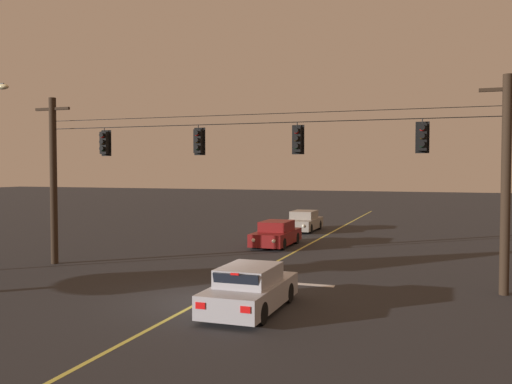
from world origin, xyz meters
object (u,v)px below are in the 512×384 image
object	(u,v)px
car_oncoming_trailing	(304,222)
traffic_light_leftmost	(104,143)
car_waiting_near_lane	(250,290)
car_oncoming_lead	(276,234)
traffic_light_centre	(297,139)
traffic_light_left_inner	(198,141)
traffic_light_right_inner	(422,137)

from	to	relation	value
car_oncoming_trailing	traffic_light_leftmost	bearing A→B (deg)	-105.52
car_waiting_near_lane	car_oncoming_lead	xyz separation A→B (m)	(-3.45, 13.66, -0.00)
car_oncoming_trailing	car_waiting_near_lane	bearing A→B (deg)	-79.71
traffic_light_centre	car_oncoming_trailing	size ratio (longest dim) A/B	0.28
traffic_light_centre	car_oncoming_lead	distance (m)	10.62
traffic_light_left_inner	car_oncoming_lead	xyz separation A→B (m)	(0.57, 8.79, -4.76)
traffic_light_leftmost	car_oncoming_lead	xyz separation A→B (m)	(5.04, 8.79, -4.76)
traffic_light_right_inner	car_waiting_near_lane	world-z (taller)	traffic_light_right_inner
car_oncoming_trailing	traffic_light_right_inner	bearing A→B (deg)	-62.60
car_waiting_near_lane	car_oncoming_trailing	size ratio (longest dim) A/B	0.98
traffic_light_leftmost	traffic_light_right_inner	xyz separation A→B (m)	(13.18, 0.00, 0.00)
traffic_light_centre	car_waiting_near_lane	world-z (taller)	traffic_light_centre
traffic_light_right_inner	traffic_light_leftmost	bearing A→B (deg)	180.00
traffic_light_left_inner	car_waiting_near_lane	xyz separation A→B (m)	(4.02, -4.87, -4.76)
car_oncoming_lead	car_waiting_near_lane	bearing A→B (deg)	-75.83
car_waiting_near_lane	car_oncoming_trailing	bearing A→B (deg)	100.29
traffic_light_leftmost	car_oncoming_trailing	world-z (taller)	traffic_light_leftmost
traffic_light_left_inner	car_oncoming_trailing	bearing A→B (deg)	89.56
traffic_light_left_inner	traffic_light_right_inner	world-z (taller)	same
traffic_light_left_inner	traffic_light_centre	distance (m)	4.14
traffic_light_centre	traffic_light_right_inner	bearing A→B (deg)	0.00
car_oncoming_lead	car_oncoming_trailing	xyz separation A→B (m)	(-0.44, 7.77, 0.00)
traffic_light_right_inner	car_oncoming_lead	size ratio (longest dim) A/B	0.28
traffic_light_centre	car_oncoming_lead	bearing A→B (deg)	112.12
traffic_light_left_inner	traffic_light_centre	world-z (taller)	same
traffic_light_left_inner	traffic_light_right_inner	xyz separation A→B (m)	(8.71, 0.00, 0.00)
traffic_light_left_inner	car_oncoming_trailing	world-z (taller)	traffic_light_left_inner
car_oncoming_lead	car_oncoming_trailing	world-z (taller)	same
traffic_light_left_inner	car_oncoming_lead	size ratio (longest dim) A/B	0.28
traffic_light_centre	car_waiting_near_lane	distance (m)	6.81
traffic_light_right_inner	car_oncoming_lead	world-z (taller)	traffic_light_right_inner
traffic_light_leftmost	car_waiting_near_lane	world-z (taller)	traffic_light_leftmost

